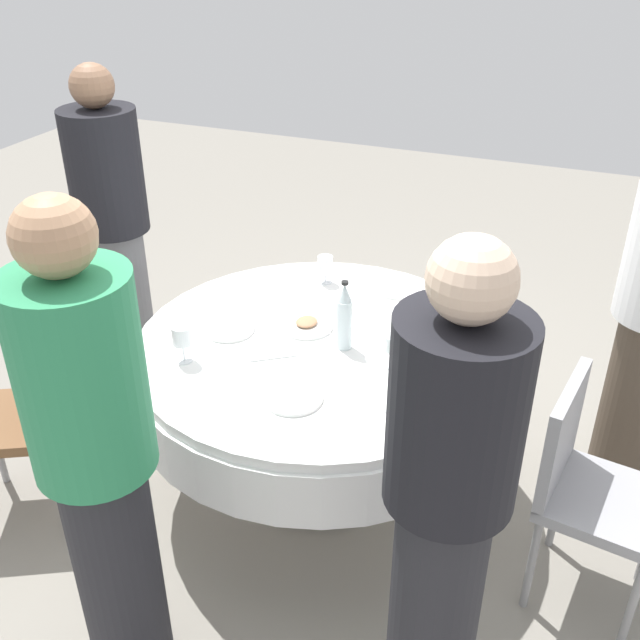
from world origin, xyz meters
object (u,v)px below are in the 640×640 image
(plate_east, at_px, (293,398))
(plate_near, at_px, (406,324))
(bottle_amber_right, at_px, (431,363))
(wine_glass_south, at_px, (325,264))
(bottle_clear_mid, at_px, (344,317))
(bottle_dark_green_outer, at_px, (399,356))
(wine_glass_north, at_px, (394,345))
(chair_north, at_px, (585,479))
(dining_table, at_px, (320,372))
(plate_rear, at_px, (229,329))
(person_outer, at_px, (98,462))
(person_mid, at_px, (115,237))
(chair_west, at_px, (33,406))
(wine_glass_far, at_px, (182,337))
(person_south, at_px, (445,509))
(plate_front, at_px, (307,325))

(plate_east, distance_m, plate_near, 0.67)
(bottle_amber_right, distance_m, wine_glass_south, 0.95)
(bottle_clear_mid, relative_size, bottle_dark_green_outer, 1.15)
(wine_glass_south, relative_size, wine_glass_north, 0.96)
(wine_glass_south, height_order, wine_glass_north, wine_glass_north)
(plate_east, bearing_deg, chair_north, 103.26)
(dining_table, height_order, bottle_clear_mid, bottle_clear_mid)
(bottle_amber_right, xyz_separation_m, plate_near, (-0.44, -0.21, -0.13))
(bottle_dark_green_outer, distance_m, wine_glass_north, 0.11)
(wine_glass_north, height_order, plate_rear, wine_glass_north)
(bottle_dark_green_outer, relative_size, wine_glass_south, 1.93)
(person_outer, bearing_deg, bottle_clear_mid, -95.29)
(bottle_dark_green_outer, height_order, chair_north, bottle_dark_green_outer)
(plate_rear, distance_m, person_mid, 0.89)
(bottle_dark_green_outer, xyz_separation_m, chair_west, (0.38, -1.37, -0.34))
(wine_glass_far, bearing_deg, person_south, 65.43)
(plate_front, distance_m, person_south, 1.21)
(bottle_clear_mid, xyz_separation_m, plate_near, (-0.25, 0.18, -0.12))
(wine_glass_far, bearing_deg, wine_glass_north, 109.26)
(bottle_amber_right, distance_m, bottle_clear_mid, 0.43)
(wine_glass_south, bearing_deg, dining_table, 19.51)
(dining_table, relative_size, wine_glass_north, 11.14)
(person_outer, bearing_deg, bottle_dark_green_outer, -111.56)
(wine_glass_north, bearing_deg, bottle_dark_green_outer, 25.58)
(person_mid, bearing_deg, bottle_clear_mid, -89.11)
(plate_east, height_order, chair_north, chair_north)
(wine_glass_north, relative_size, plate_near, 0.61)
(bottle_amber_right, relative_size, person_mid, 0.18)
(plate_near, xyz_separation_m, chair_west, (0.78, -1.28, -0.23))
(wine_glass_south, bearing_deg, bottle_clear_mid, 29.20)
(wine_glass_far, height_order, person_mid, person_mid)
(wine_glass_south, height_order, person_south, person_south)
(plate_front, relative_size, person_outer, 0.13)
(plate_front, bearing_deg, bottle_clear_mid, 65.89)
(dining_table, bearing_deg, chair_west, -61.55)
(person_south, relative_size, chair_west, 1.88)
(dining_table, relative_size, bottle_dark_green_outer, 5.99)
(dining_table, relative_size, bottle_amber_right, 5.00)
(wine_glass_south, distance_m, plate_east, 0.91)
(bottle_dark_green_outer, bearing_deg, chair_west, -74.45)
(wine_glass_south, height_order, person_outer, person_outer)
(bottle_dark_green_outer, distance_m, plate_near, 0.42)
(dining_table, height_order, person_outer, person_outer)
(chair_west, bearing_deg, plate_near, -87.10)
(plate_east, relative_size, person_mid, 0.13)
(bottle_dark_green_outer, bearing_deg, wine_glass_north, -154.42)
(bottle_amber_right, bearing_deg, person_mid, -107.17)
(wine_glass_far, bearing_deg, plate_east, 81.68)
(bottle_dark_green_outer, xyz_separation_m, person_outer, (0.88, -0.62, 0.02))
(wine_glass_north, distance_m, plate_front, 0.45)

